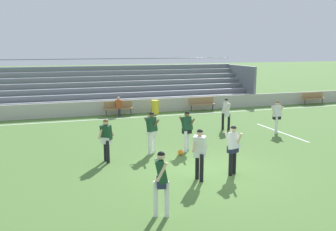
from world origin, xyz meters
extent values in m
plane|color=#517A38|center=(0.00, 0.00, 0.00)|extent=(160.00, 160.00, 0.00)
cube|color=white|center=(0.00, 10.79, 0.00)|extent=(44.00, 0.12, 0.01)
cube|color=white|center=(6.09, 4.49, 0.00)|extent=(0.12, 4.40, 0.01)
cube|color=#BCB7AD|center=(0.00, 12.27, 0.45)|extent=(48.00, 0.16, 0.90)
cube|color=#9EA3AD|center=(-3.54, 13.44, 0.35)|extent=(26.94, 0.36, 0.08)
cube|color=slate|center=(-3.54, 13.24, 0.18)|extent=(26.94, 0.04, 0.35)
cube|color=#9EA3AD|center=(-3.54, 14.04, 0.70)|extent=(26.94, 0.36, 0.08)
cube|color=slate|center=(-3.54, 13.84, 0.53)|extent=(26.94, 0.04, 0.35)
cube|color=#9EA3AD|center=(-3.54, 14.64, 1.05)|extent=(26.94, 0.36, 0.08)
cube|color=slate|center=(-3.54, 14.44, 0.88)|extent=(26.94, 0.04, 0.35)
cube|color=#9EA3AD|center=(-3.54, 15.25, 1.40)|extent=(26.94, 0.36, 0.08)
cube|color=slate|center=(-3.54, 15.05, 1.23)|extent=(26.94, 0.04, 0.35)
cube|color=#9EA3AD|center=(-3.54, 15.85, 1.75)|extent=(26.94, 0.36, 0.08)
cube|color=slate|center=(-3.54, 15.65, 1.58)|extent=(26.94, 0.04, 0.35)
cube|color=#9EA3AD|center=(-3.54, 16.45, 2.10)|extent=(26.94, 0.36, 0.08)
cube|color=slate|center=(-3.54, 16.25, 1.93)|extent=(26.94, 0.04, 0.35)
cube|color=#9EA3AD|center=(-3.54, 17.06, 2.45)|extent=(26.94, 0.36, 0.08)
cube|color=slate|center=(-3.54, 16.86, 2.28)|extent=(26.94, 0.04, 0.35)
cube|color=#9EA3AD|center=(-3.54, 17.66, 2.80)|extent=(26.94, 0.36, 0.08)
cube|color=slate|center=(-3.54, 17.46, 2.63)|extent=(26.94, 0.04, 0.35)
cube|color=slate|center=(9.83, 15.55, 1.40)|extent=(0.20, 4.58, 2.80)
cylinder|color=slate|center=(-3.54, 17.91, 3.35)|extent=(26.94, 0.06, 0.06)
cube|color=#99754C|center=(4.87, 11.66, 0.45)|extent=(1.80, 0.40, 0.06)
cube|color=#99754C|center=(4.87, 11.84, 0.70)|extent=(1.80, 0.05, 0.40)
cylinder|color=#47474C|center=(4.09, 11.66, 0.23)|extent=(0.07, 0.07, 0.45)
cylinder|color=#47474C|center=(5.65, 11.66, 0.23)|extent=(0.07, 0.07, 0.45)
cube|color=#99754C|center=(13.93, 11.66, 0.45)|extent=(1.80, 0.40, 0.06)
cube|color=#99754C|center=(13.93, 11.84, 0.70)|extent=(1.80, 0.05, 0.40)
cylinder|color=#47474C|center=(13.15, 11.66, 0.23)|extent=(0.07, 0.07, 0.45)
cylinder|color=#47474C|center=(14.71, 11.66, 0.23)|extent=(0.07, 0.07, 0.45)
cube|color=#99754C|center=(-0.81, 11.66, 0.45)|extent=(1.80, 0.40, 0.06)
cube|color=#99754C|center=(-0.81, 11.84, 0.70)|extent=(1.80, 0.05, 0.40)
cylinder|color=#47474C|center=(-1.59, 11.66, 0.23)|extent=(0.07, 0.07, 0.45)
cylinder|color=#47474C|center=(-0.03, 11.66, 0.23)|extent=(0.07, 0.07, 0.45)
cylinder|color=yellow|center=(1.51, 11.47, 0.45)|extent=(0.48, 0.48, 0.91)
cylinder|color=#2D2D38|center=(-0.81, 11.44, 0.23)|extent=(0.16, 0.16, 0.45)
cube|color=#B24C23|center=(-0.81, 11.66, 0.74)|extent=(0.36, 0.24, 0.52)
sphere|color=#D6A884|center=(-0.81, 11.66, 1.10)|extent=(0.21, 0.21, 0.21)
cylinder|color=white|center=(0.20, 2.60, 0.44)|extent=(0.13, 0.13, 0.88)
cylinder|color=white|center=(0.41, 2.88, 0.44)|extent=(0.13, 0.13, 0.88)
cube|color=black|center=(0.31, 2.74, 0.86)|extent=(0.40, 0.29, 0.24)
cube|color=#194228|center=(0.31, 2.74, 1.16)|extent=(0.45, 0.44, 0.60)
cylinder|color=brown|center=(0.15, 2.88, 1.20)|extent=(0.15, 0.41, 0.44)
cylinder|color=brown|center=(0.46, 2.59, 1.20)|extent=(0.15, 0.41, 0.44)
sphere|color=brown|center=(0.31, 2.74, 1.55)|extent=(0.21, 0.21, 0.21)
sphere|color=black|center=(0.31, 2.74, 1.57)|extent=(0.20, 0.20, 0.20)
cylinder|color=white|center=(-1.29, 2.76, 0.46)|extent=(0.13, 0.13, 0.92)
cylinder|color=white|center=(-1.07, 2.85, 0.46)|extent=(0.13, 0.13, 0.92)
cube|color=white|center=(-1.18, 2.81, 0.90)|extent=(0.42, 0.36, 0.24)
cube|color=#194228|center=(-1.18, 2.81, 1.20)|extent=(0.48, 0.44, 0.59)
cylinder|color=brown|center=(-1.32, 2.94, 1.24)|extent=(0.25, 0.39, 0.44)
cylinder|color=brown|center=(-1.05, 2.67, 1.24)|extent=(0.25, 0.39, 0.44)
sphere|color=brown|center=(-1.18, 2.81, 1.59)|extent=(0.21, 0.21, 0.21)
sphere|color=black|center=(-1.18, 2.81, 1.61)|extent=(0.20, 0.20, 0.20)
cylinder|color=black|center=(-0.60, -0.55, 0.46)|extent=(0.13, 0.13, 0.92)
cylinder|color=black|center=(-0.57, -0.83, 0.46)|extent=(0.13, 0.13, 0.92)
cube|color=white|center=(-0.59, -0.69, 0.90)|extent=(0.42, 0.40, 0.24)
cube|color=white|center=(-0.59, -0.69, 1.20)|extent=(0.48, 0.46, 0.58)
cylinder|color=#D6A884|center=(-0.39, -0.64, 1.23)|extent=(0.31, 0.36, 0.44)
cylinder|color=#D6A884|center=(-0.78, -0.74, 1.23)|extent=(0.31, 0.36, 0.44)
sphere|color=#D6A884|center=(-0.59, -0.69, 1.58)|extent=(0.21, 0.21, 0.21)
sphere|color=black|center=(-0.59, -0.69, 1.60)|extent=(0.20, 0.20, 0.20)
cylinder|color=white|center=(5.67, 4.29, 0.42)|extent=(0.13, 0.13, 0.85)
cylinder|color=white|center=(5.82, 4.47, 0.42)|extent=(0.13, 0.13, 0.85)
cube|color=black|center=(5.74, 4.38, 0.83)|extent=(0.36, 0.22, 0.24)
cube|color=white|center=(5.74, 4.38, 1.13)|extent=(0.38, 0.30, 0.59)
cylinder|color=beige|center=(5.56, 4.44, 1.17)|extent=(0.08, 0.38, 0.46)
cylinder|color=beige|center=(5.92, 4.31, 1.17)|extent=(0.08, 0.38, 0.46)
sphere|color=beige|center=(5.74, 4.38, 1.51)|extent=(0.21, 0.21, 0.21)
sphere|color=brown|center=(5.74, 4.38, 1.54)|extent=(0.20, 0.20, 0.20)
cylinder|color=black|center=(0.59, -0.59, 0.46)|extent=(0.13, 0.13, 0.91)
cylinder|color=black|center=(0.80, -0.47, 0.46)|extent=(0.13, 0.13, 0.91)
cube|color=#232847|center=(0.69, -0.53, 0.89)|extent=(0.41, 0.33, 0.24)
cube|color=white|center=(0.69, -0.53, 1.19)|extent=(0.49, 0.48, 0.60)
cylinder|color=beige|center=(0.55, -0.41, 1.23)|extent=(0.17, 0.29, 0.51)
cylinder|color=beige|center=(0.84, -0.65, 1.23)|extent=(0.17, 0.29, 0.51)
sphere|color=beige|center=(0.69, -0.53, 1.58)|extent=(0.21, 0.21, 0.21)
sphere|color=black|center=(0.69, -0.53, 1.60)|extent=(0.20, 0.20, 0.20)
cylinder|color=white|center=(-2.68, -2.80, 0.47)|extent=(0.13, 0.13, 0.94)
cylinder|color=white|center=(-2.42, -2.89, 0.47)|extent=(0.13, 0.13, 0.94)
cube|color=#232847|center=(-2.55, -2.85, 0.92)|extent=(0.29, 0.40, 0.24)
cube|color=#194228|center=(-2.55, -2.85, 1.22)|extent=(0.40, 0.44, 0.59)
cylinder|color=beige|center=(-2.51, -2.65, 1.26)|extent=(0.31, 0.14, 0.50)
cylinder|color=beige|center=(-2.59, -3.04, 1.26)|extent=(0.31, 0.14, 0.50)
sphere|color=beige|center=(-2.55, -2.85, 1.60)|extent=(0.21, 0.21, 0.21)
sphere|color=black|center=(-2.55, -2.85, 1.62)|extent=(0.20, 0.20, 0.20)
cylinder|color=black|center=(-3.13, 2.39, 0.43)|extent=(0.13, 0.13, 0.85)
cylinder|color=black|center=(-3.08, 2.10, 0.43)|extent=(0.13, 0.13, 0.85)
cube|color=white|center=(-3.11, 2.25, 0.83)|extent=(0.42, 0.40, 0.24)
cube|color=#194228|center=(-3.11, 2.25, 1.13)|extent=(0.48, 0.46, 0.58)
cylinder|color=#D6A884|center=(-2.91, 2.29, 1.17)|extent=(0.29, 0.33, 0.47)
cylinder|color=#D6A884|center=(-3.30, 2.20, 1.17)|extent=(0.29, 0.33, 0.47)
sphere|color=#D6A884|center=(-3.11, 2.25, 1.52)|extent=(0.21, 0.21, 0.21)
sphere|color=brown|center=(-3.11, 2.25, 1.54)|extent=(0.20, 0.20, 0.20)
cylinder|color=black|center=(3.83, 5.80, 0.43)|extent=(0.13, 0.13, 0.86)
cylinder|color=black|center=(3.56, 5.94, 0.43)|extent=(0.13, 0.13, 0.86)
cube|color=white|center=(3.70, 5.87, 0.84)|extent=(0.23, 0.37, 0.24)
cube|color=white|center=(3.70, 5.87, 1.14)|extent=(0.33, 0.39, 0.59)
cylinder|color=beige|center=(3.61, 5.69, 1.18)|extent=(0.40, 0.09, 0.45)
cylinder|color=beige|center=(3.78, 6.05, 1.18)|extent=(0.40, 0.09, 0.45)
sphere|color=beige|center=(3.70, 5.87, 1.53)|extent=(0.21, 0.21, 0.21)
sphere|color=black|center=(3.70, 5.87, 1.55)|extent=(0.20, 0.20, 0.20)
sphere|color=orange|center=(-0.16, 2.22, 0.11)|extent=(0.22, 0.22, 0.22)
camera|label=1|loc=(-5.25, -11.52, 4.29)|focal=40.56mm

